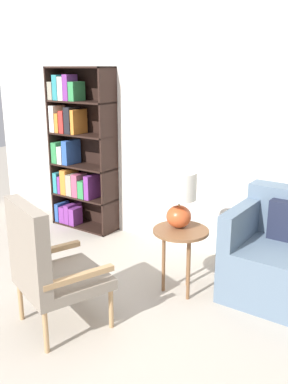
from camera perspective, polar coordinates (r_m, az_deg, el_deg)
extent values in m
plane|color=#B2A899|center=(3.17, -9.24, -20.32)|extent=(14.00, 14.00, 0.00)
cube|color=silver|center=(4.26, 9.38, 8.94)|extent=(6.40, 0.06, 2.70)
cube|color=black|center=(5.36, -11.40, 5.92)|extent=(0.02, 0.30, 1.89)
cube|color=black|center=(4.81, -4.66, 5.04)|extent=(0.02, 0.30, 1.89)
cube|color=black|center=(4.99, -8.66, 16.12)|extent=(0.83, 0.30, 0.02)
cube|color=black|center=(5.33, -7.81, -4.42)|extent=(0.83, 0.30, 0.02)
cube|color=black|center=(5.18, -7.11, 5.77)|extent=(0.83, 0.01, 1.89)
cube|color=black|center=(5.21, -7.96, -0.56)|extent=(0.83, 0.30, 0.02)
cube|color=#2D56A8|center=(5.50, -10.84, -2.52)|extent=(0.06, 0.21, 0.23)
cube|color=#7A338C|center=(5.46, -10.07, -2.77)|extent=(0.09, 0.25, 0.20)
cube|color=#7A338C|center=(5.40, -9.44, -2.76)|extent=(0.07, 0.25, 0.24)
cube|color=#7A338C|center=(5.32, -9.11, -3.19)|extent=(0.08, 0.17, 0.21)
cube|color=black|center=(5.11, -8.13, 3.45)|extent=(0.83, 0.30, 0.02)
cube|color=teal|center=(5.37, -11.18, 1.32)|extent=(0.06, 0.17, 0.25)
cube|color=#7A338C|center=(5.34, -10.67, 1.03)|extent=(0.04, 0.18, 0.21)
cube|color=orange|center=(5.30, -9.87, 1.45)|extent=(0.09, 0.25, 0.30)
cube|color=gray|center=(5.22, -9.37, 1.00)|extent=(0.09, 0.19, 0.26)
cube|color=#B24C6B|center=(5.15, -8.63, 0.93)|extent=(0.09, 0.18, 0.27)
cube|color=#338C4C|center=(5.10, -7.79, 0.42)|extent=(0.09, 0.19, 0.21)
cube|color=#7A338C|center=(5.05, -6.85, 0.73)|extent=(0.07, 0.24, 0.28)
cube|color=black|center=(5.04, -8.30, 7.60)|extent=(0.83, 0.30, 0.02)
cube|color=#338C4C|center=(5.29, -11.21, 5.23)|extent=(0.09, 0.20, 0.25)
cube|color=silver|center=(5.22, -10.66, 4.89)|extent=(0.07, 0.17, 0.21)
cube|color=#2D56A8|center=(5.18, -9.68, 5.28)|extent=(0.08, 0.24, 0.28)
cylinder|color=white|center=(4.87, -5.27, 4.07)|extent=(0.08, 0.08, 0.17)
cube|color=black|center=(5.00, -8.47, 11.84)|extent=(0.83, 0.30, 0.02)
cube|color=silver|center=(5.24, -11.50, 9.57)|extent=(0.08, 0.20, 0.31)
cube|color=orange|center=(5.20, -10.72, 9.10)|extent=(0.05, 0.24, 0.22)
cube|color=red|center=(5.12, -10.38, 9.20)|extent=(0.07, 0.17, 0.26)
cube|color=black|center=(5.06, -9.52, 9.42)|extent=(0.09, 0.20, 0.30)
cube|color=orange|center=(5.02, -8.69, 9.25)|extent=(0.05, 0.24, 0.28)
cylinder|color=#8C6B4C|center=(4.81, -5.44, 8.32)|extent=(0.09, 0.09, 0.15)
cube|color=gray|center=(5.21, -11.68, 13.09)|extent=(0.07, 0.21, 0.20)
cube|color=teal|center=(5.16, -10.94, 13.53)|extent=(0.08, 0.23, 0.28)
cube|color=silver|center=(5.10, -10.21, 13.44)|extent=(0.08, 0.24, 0.26)
cube|color=#7A338C|center=(5.02, -9.83, 13.56)|extent=(0.08, 0.17, 0.29)
cube|color=#338C4C|center=(4.97, -8.98, 13.12)|extent=(0.08, 0.20, 0.21)
cylinder|color=tan|center=(3.30, -4.42, -15.16)|extent=(0.04, 0.04, 0.32)
cylinder|color=tan|center=(3.67, -8.44, -11.78)|extent=(0.04, 0.04, 0.32)
cylinder|color=tan|center=(3.11, -12.96, -17.68)|extent=(0.04, 0.04, 0.32)
cylinder|color=tan|center=(3.51, -16.13, -13.73)|extent=(0.04, 0.04, 0.32)
cube|color=gray|center=(3.29, -10.66, -11.47)|extent=(0.74, 0.75, 0.08)
cube|color=gray|center=(3.07, -15.20, -6.94)|extent=(0.57, 0.29, 0.59)
cube|color=tan|center=(3.01, -8.64, -11.12)|extent=(0.23, 0.52, 0.04)
cube|color=tan|center=(3.45, -12.65, -7.64)|extent=(0.23, 0.52, 0.04)
cube|color=slate|center=(3.78, 13.15, -3.79)|extent=(0.12, 0.81, 0.30)
cylinder|color=brown|center=(3.60, 4.94, -5.20)|extent=(0.47, 0.47, 0.02)
cylinder|color=brown|center=(3.83, 5.91, -8.56)|extent=(0.03, 0.03, 0.55)
cylinder|color=brown|center=(3.72, 2.63, -9.27)|extent=(0.03, 0.03, 0.55)
cylinder|color=brown|center=(3.61, 5.96, -10.19)|extent=(0.03, 0.03, 0.55)
ellipsoid|color=#C65128|center=(3.62, 4.66, -3.27)|extent=(0.21, 0.21, 0.19)
cylinder|color=tan|center=(3.58, 4.70, -1.37)|extent=(0.02, 0.02, 0.06)
cylinder|color=white|center=(3.54, 4.76, 0.87)|extent=(0.28, 0.28, 0.23)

